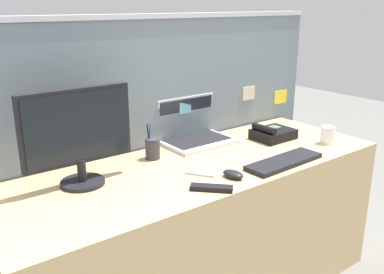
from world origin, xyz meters
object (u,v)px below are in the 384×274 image
at_px(desk_phone, 272,134).
at_px(cell_phone_silver_slab, 201,172).
at_px(computer_mouse_right_hand, 233,174).
at_px(coffee_mug, 328,135).
at_px(tv_remote, 211,188).
at_px(keyboard_main, 284,162).
at_px(laptop, 193,131).
at_px(pen_cup, 152,148).
at_px(desktop_monitor, 78,133).

bearing_deg(desk_phone, cell_phone_silver_slab, -166.38).
xyz_separation_m(computer_mouse_right_hand, coffee_mug, (0.72, 0.04, 0.03)).
distance_m(cell_phone_silver_slab, tv_remote, 0.18).
height_order(keyboard_main, coffee_mug, coffee_mug).
bearing_deg(coffee_mug, keyboard_main, -171.04).
xyz_separation_m(tv_remote, coffee_mug, (0.87, 0.08, 0.04)).
height_order(desk_phone, keyboard_main, desk_phone).
xyz_separation_m(laptop, pen_cup, (-0.31, -0.09, -0.00)).
distance_m(desk_phone, pen_cup, 0.70).
distance_m(desktop_monitor, tv_remote, 0.58).
height_order(desk_phone, coffee_mug, coffee_mug).
relative_size(desk_phone, tv_remote, 1.27).
distance_m(desk_phone, computer_mouse_right_hand, 0.60).
relative_size(desktop_monitor, computer_mouse_right_hand, 4.56).
distance_m(keyboard_main, pen_cup, 0.62).
relative_size(laptop, computer_mouse_right_hand, 3.63).
relative_size(pen_cup, cell_phone_silver_slab, 1.36).
bearing_deg(desktop_monitor, keyboard_main, -23.08).
bearing_deg(desk_phone, desktop_monitor, 176.51).
relative_size(desk_phone, cell_phone_silver_slab, 1.65).
xyz_separation_m(desktop_monitor, pen_cup, (0.39, 0.07, -0.17)).
distance_m(desktop_monitor, coffee_mug, 1.30).
distance_m(desktop_monitor, pen_cup, 0.43).
xyz_separation_m(cell_phone_silver_slab, coffee_mug, (0.80, -0.08, 0.04)).
bearing_deg(keyboard_main, laptop, 102.41).
xyz_separation_m(pen_cup, cell_phone_silver_slab, (0.07, -0.29, -0.05)).
distance_m(pen_cup, tv_remote, 0.45).
height_order(cell_phone_silver_slab, coffee_mug, coffee_mug).
bearing_deg(laptop, desk_phone, -32.05).
bearing_deg(tv_remote, desktop_monitor, 91.36).
bearing_deg(coffee_mug, computer_mouse_right_hand, -176.57).
relative_size(computer_mouse_right_hand, tv_remote, 0.59).
distance_m(pen_cup, cell_phone_silver_slab, 0.30).
relative_size(desktop_monitor, coffee_mug, 4.14).
bearing_deg(laptop, pen_cup, -163.28).
height_order(desk_phone, cell_phone_silver_slab, desk_phone).
bearing_deg(keyboard_main, desk_phone, 48.94).
bearing_deg(desk_phone, laptop, 147.95).
height_order(desk_phone, computer_mouse_right_hand, desk_phone).
xyz_separation_m(desktop_monitor, laptop, (0.70, 0.17, -0.16)).
xyz_separation_m(cell_phone_silver_slab, tv_remote, (-0.08, -0.16, 0.01)).
relative_size(computer_mouse_right_hand, pen_cup, 0.56).
xyz_separation_m(desk_phone, pen_cup, (-0.69, 0.14, 0.02)).
relative_size(keyboard_main, pen_cup, 2.34).
relative_size(desk_phone, coffee_mug, 1.97).
bearing_deg(desktop_monitor, cell_phone_silver_slab, -25.02).
bearing_deg(pen_cup, keyboard_main, -43.82).
xyz_separation_m(desktop_monitor, coffee_mug, (1.26, -0.29, -0.17)).
relative_size(keyboard_main, coffee_mug, 3.77).
relative_size(cell_phone_silver_slab, tv_remote, 0.77).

